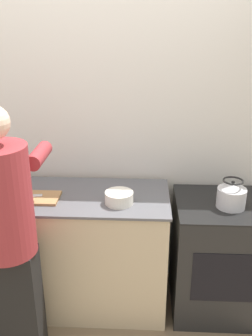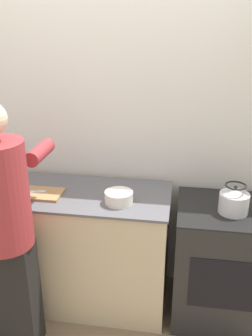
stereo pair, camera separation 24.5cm
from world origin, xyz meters
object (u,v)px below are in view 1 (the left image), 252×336
at_px(kettle, 231,196).
at_px(bowl_prep, 119,198).
at_px(cutting_board, 31,198).
at_px(person, 8,233).
at_px(knife, 28,196).
at_px(oven, 218,256).

distance_m(kettle, bowl_prep, 0.76).
height_order(cutting_board, bowl_prep, bowl_prep).
xyz_separation_m(person, cutting_board, (0.02, 0.43, 0.02)).
relative_size(knife, bowl_prep, 0.97).
xyz_separation_m(oven, person, (-1.36, -0.50, 0.47)).
relative_size(oven, cutting_board, 2.28).
relative_size(oven, bowl_prep, 4.61).
bearing_deg(kettle, knife, -178.90).
bearing_deg(knife, kettle, -10.05).
bearing_deg(oven, cutting_board, -176.72).
height_order(knife, bowl_prep, bowl_prep).
distance_m(oven, knife, 1.45).
xyz_separation_m(kettle, bowl_prep, (-0.76, -0.06, -0.00)).
relative_size(cutting_board, knife, 2.09).
relative_size(oven, person, 0.53).
bearing_deg(cutting_board, person, -92.77).
bearing_deg(oven, bowl_prep, -171.03).
xyz_separation_m(cutting_board, bowl_prep, (0.61, -0.04, 0.03)).
height_order(knife, kettle, kettle).
bearing_deg(kettle, bowl_prep, -175.42).
xyz_separation_m(knife, bowl_prep, (0.63, -0.03, 0.02)).
height_order(person, kettle, person).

